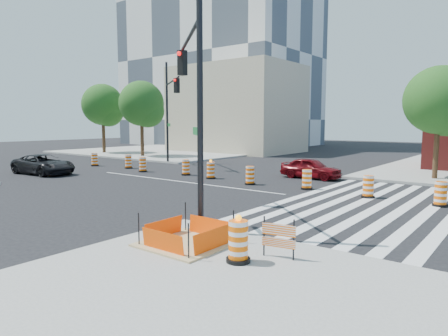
% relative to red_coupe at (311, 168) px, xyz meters
% --- Properties ---
extents(ground, '(120.00, 120.00, 0.00)m').
position_rel_red_coupe_xyz_m(ground, '(-5.47, -5.90, -0.64)').
color(ground, black).
rests_on(ground, ground).
extents(sidewalk_nw, '(22.00, 22.00, 0.15)m').
position_rel_red_coupe_xyz_m(sidewalk_nw, '(-23.47, 12.10, -0.56)').
color(sidewalk_nw, gray).
rests_on(sidewalk_nw, ground).
extents(crosswalk_east, '(6.75, 13.50, 0.01)m').
position_rel_red_coupe_xyz_m(crosswalk_east, '(5.48, -5.90, -0.63)').
color(crosswalk_east, silver).
rests_on(crosswalk_east, ground).
extents(lane_centerline, '(14.00, 0.12, 0.01)m').
position_rel_red_coupe_xyz_m(lane_centerline, '(-5.47, -5.90, -0.63)').
color(lane_centerline, silver).
rests_on(lane_centerline, ground).
extents(excavation_pit, '(2.20, 2.20, 0.90)m').
position_rel_red_coupe_xyz_m(excavation_pit, '(3.53, -14.90, -0.42)').
color(excavation_pit, tan).
rests_on(excavation_pit, ground).
extents(tower_nw, '(28.00, 18.00, 45.00)m').
position_rel_red_coupe_xyz_m(tower_nw, '(-29.47, 28.10, 21.86)').
color(tower_nw, silver).
rests_on(tower_nw, ground).
extents(beige_midrise, '(14.00, 10.00, 10.00)m').
position_rel_red_coupe_xyz_m(beige_midrise, '(-17.47, 16.10, 4.36)').
color(beige_midrise, tan).
rests_on(beige_midrise, ground).
extents(red_coupe, '(3.76, 1.53, 1.28)m').
position_rel_red_coupe_xyz_m(red_coupe, '(0.00, 0.00, 0.00)').
color(red_coupe, '#5A070D').
rests_on(red_coupe, ground).
extents(dark_suv, '(4.91, 2.56, 1.32)m').
position_rel_red_coupe_xyz_m(dark_suv, '(-15.02, -9.08, 0.02)').
color(dark_suv, black).
rests_on(dark_suv, ground).
extents(signal_pole_se, '(4.69, 4.05, 8.01)m').
position_rel_red_coupe_xyz_m(signal_pole_se, '(1.75, -12.67, 4.27)').
color(signal_pole_se, black).
rests_on(signal_pole_se, ground).
extents(signal_pole_nw, '(5.14, 3.83, 8.29)m').
position_rel_red_coupe_xyz_m(signal_pole_nw, '(-12.47, 0.23, 4.44)').
color(signal_pole_nw, black).
rests_on(signal_pole_nw, ground).
extents(pit_drum, '(0.58, 0.58, 1.14)m').
position_rel_red_coupe_xyz_m(pit_drum, '(5.44, -15.18, -0.02)').
color(pit_drum, black).
rests_on(pit_drum, ground).
extents(barricade, '(0.84, 0.19, 0.99)m').
position_rel_red_coupe_xyz_m(barricade, '(6.04, -14.35, 0.06)').
color(barricade, '#FF6005').
rests_on(barricade, ground).
extents(tree_north_a, '(4.52, 4.52, 7.68)m').
position_rel_red_coupe_xyz_m(tree_north_a, '(-26.99, 4.28, 4.51)').
color(tree_north_a, '#382314').
rests_on(tree_north_a, ground).
extents(tree_north_b, '(4.44, 4.44, 7.54)m').
position_rel_red_coupe_xyz_m(tree_north_b, '(-20.09, 3.89, 4.42)').
color(tree_north_b, '#382314').
rests_on(tree_north_b, ground).
extents(tree_north_c, '(3.95, 3.95, 6.71)m').
position_rel_red_coupe_xyz_m(tree_north_c, '(6.28, 3.62, 3.87)').
color(tree_north_c, '#382314').
rests_on(tree_north_c, ground).
extents(median_drum_0, '(0.60, 0.60, 1.02)m').
position_rel_red_coupe_xyz_m(median_drum_0, '(-16.78, -3.96, -0.16)').
color(median_drum_0, black).
rests_on(median_drum_0, ground).
extents(median_drum_1, '(0.60, 0.60, 1.02)m').
position_rel_red_coupe_xyz_m(median_drum_1, '(-13.29, -3.41, -0.16)').
color(median_drum_1, black).
rests_on(median_drum_1, ground).
extents(median_drum_2, '(0.60, 0.60, 1.02)m').
position_rel_red_coupe_xyz_m(median_drum_2, '(-10.78, -4.16, -0.16)').
color(median_drum_2, black).
rests_on(median_drum_2, ground).
extents(median_drum_3, '(0.60, 0.60, 1.02)m').
position_rel_red_coupe_xyz_m(median_drum_3, '(-7.17, -3.60, -0.16)').
color(median_drum_3, black).
rests_on(median_drum_3, ground).
extents(median_drum_4, '(0.60, 0.60, 1.18)m').
position_rel_red_coupe_xyz_m(median_drum_4, '(-4.83, -3.86, -0.15)').
color(median_drum_4, black).
rests_on(median_drum_4, ground).
extents(median_drum_5, '(0.60, 0.60, 1.02)m').
position_rel_red_coupe_xyz_m(median_drum_5, '(-1.57, -4.36, -0.16)').
color(median_drum_5, black).
rests_on(median_drum_5, ground).
extents(median_drum_6, '(0.60, 0.60, 1.02)m').
position_rel_red_coupe_xyz_m(median_drum_6, '(1.64, -3.90, -0.16)').
color(median_drum_6, black).
rests_on(median_drum_6, ground).
extents(median_drum_7, '(0.60, 0.60, 1.02)m').
position_rel_red_coupe_xyz_m(median_drum_7, '(4.91, -4.30, -0.16)').
color(median_drum_7, black).
rests_on(median_drum_7, ground).
extents(median_drum_8, '(0.60, 0.60, 1.02)m').
position_rel_red_coupe_xyz_m(median_drum_8, '(7.88, -4.40, -0.16)').
color(median_drum_8, black).
rests_on(median_drum_8, ground).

